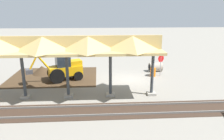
{
  "coord_description": "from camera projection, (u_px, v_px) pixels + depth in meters",
  "views": [
    {
      "loc": [
        3.04,
        20.59,
        6.87
      ],
      "look_at": [
        1.83,
        2.04,
        1.6
      ],
      "focal_mm": 35.0,
      "sensor_mm": 36.0,
      "label": 1
    }
  ],
  "objects": [
    {
      "name": "rail_tracks",
      "position": [
        142.0,
        110.0,
        15.28
      ],
      "size": [
        60.0,
        2.58,
        0.15
      ],
      "color": "slate",
      "rests_on": "ground"
    },
    {
      "name": "concrete_pipe",
      "position": [
        155.0,
        67.0,
        24.6
      ],
      "size": [
        1.53,
        1.14,
        0.98
      ],
      "color": "#9E9384",
      "rests_on": "ground"
    },
    {
      "name": "dirt_mound",
      "position": [
        42.0,
        74.0,
        23.83
      ],
      "size": [
        4.29,
        4.29,
        1.72
      ],
      "primitive_type": "cone",
      "color": "#42301E",
      "rests_on": "ground"
    },
    {
      "name": "backhoe",
      "position": [
        64.0,
        68.0,
        21.32
      ],
      "size": [
        5.27,
        2.99,
        2.82
      ],
      "color": "orange",
      "rests_on": "ground"
    },
    {
      "name": "dirt_work_zone",
      "position": [
        54.0,
        76.0,
        22.77
      ],
      "size": [
        8.87,
        7.0,
        0.01
      ],
      "primitive_type": "cube",
      "color": "#42301E",
      "rests_on": "ground"
    },
    {
      "name": "traffic_barrel",
      "position": [
        153.0,
        72.0,
        22.78
      ],
      "size": [
        0.56,
        0.56,
        0.9
      ],
      "primitive_type": "cylinder",
      "color": "orange",
      "rests_on": "ground"
    },
    {
      "name": "platform_canopy",
      "position": [
        43.0,
        46.0,
        16.35
      ],
      "size": [
        18.09,
        3.2,
        4.9
      ],
      "color": "#9E998E",
      "rests_on": "ground"
    },
    {
      "name": "ground_plane",
      "position": [
        129.0,
        79.0,
        21.83
      ],
      "size": [
        120.0,
        120.0,
        0.0
      ],
      "primitive_type": "plane",
      "color": "gray"
    },
    {
      "name": "stop_sign",
      "position": [
        161.0,
        61.0,
        22.68
      ],
      "size": [
        0.7,
        0.36,
        2.23
      ],
      "color": "gray",
      "rests_on": "ground"
    }
  ]
}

